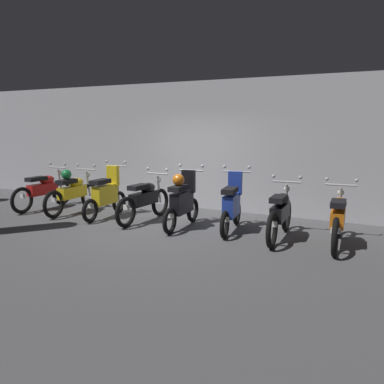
{
  "coord_description": "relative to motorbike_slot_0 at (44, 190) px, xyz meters",
  "views": [
    {
      "loc": [
        4.42,
        -7.16,
        2.09
      ],
      "look_at": [
        0.69,
        0.25,
        0.75
      ],
      "focal_mm": 38.08,
      "sensor_mm": 36.0,
      "label": 1
    }
  ],
  "objects": [
    {
      "name": "ground_plane",
      "position": [
        3.58,
        -0.29,
        -0.49
      ],
      "size": [
        80.0,
        80.0,
        0.0
      ],
      "primitive_type": "plane",
      "color": "#4C4C4F"
    },
    {
      "name": "back_wall",
      "position": [
        3.58,
        2.01,
        1.11
      ],
      "size": [
        16.0,
        0.3,
        3.21
      ],
      "primitive_type": "cube",
      "color": "#ADADB2",
      "rests_on": "ground"
    },
    {
      "name": "motorbike_slot_0",
      "position": [
        0.0,
        0.0,
        0.0
      ],
      "size": [
        0.59,
        1.95,
        1.15
      ],
      "color": "black",
      "rests_on": "ground"
    },
    {
      "name": "motorbike_slot_1",
      "position": [
        1.02,
        -0.05,
        0.04
      ],
      "size": [
        0.59,
        1.95,
        1.15
      ],
      "color": "black",
      "rests_on": "ground"
    },
    {
      "name": "motorbike_slot_2",
      "position": [
        2.04,
        -0.05,
        0.04
      ],
      "size": [
        0.59,
        1.68,
        1.29
      ],
      "color": "black",
      "rests_on": "ground"
    },
    {
      "name": "motorbike_slot_3",
      "position": [
        3.07,
        0.0,
        0.0
      ],
      "size": [
        0.59,
        1.95,
        1.15
      ],
      "color": "black",
      "rests_on": "ground"
    },
    {
      "name": "motorbike_slot_4",
      "position": [
        4.09,
        -0.13,
        0.08
      ],
      "size": [
        0.59,
        1.68,
        1.29
      ],
      "color": "black",
      "rests_on": "ground"
    },
    {
      "name": "motorbike_slot_5",
      "position": [
        5.1,
        0.08,
        0.04
      ],
      "size": [
        0.58,
        1.67,
        1.29
      ],
      "color": "black",
      "rests_on": "ground"
    },
    {
      "name": "motorbike_slot_6",
      "position": [
        6.13,
        -0.07,
        0.0
      ],
      "size": [
        0.59,
        1.95,
        1.15
      ],
      "color": "black",
      "rests_on": "ground"
    },
    {
      "name": "motorbike_slot_7",
      "position": [
        7.15,
        -0.05,
        0.0
      ],
      "size": [
        0.59,
        1.95,
        1.15
      ],
      "color": "black",
      "rests_on": "ground"
    }
  ]
}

